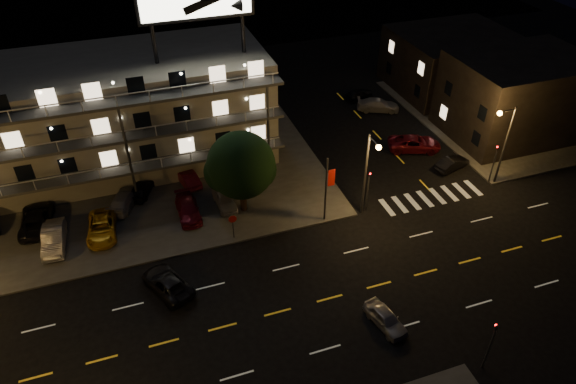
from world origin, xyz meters
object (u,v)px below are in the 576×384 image
object	(u,v)px
lot_car_4	(224,199)
lot_car_7	(124,199)
tree	(241,167)
road_car_west	(167,283)
side_car_0	(452,163)
lot_car_2	(102,228)
road_car_east	(386,318)

from	to	relation	value
lot_car_4	lot_car_7	xyz separation A→B (m)	(-8.46, 2.89, 0.01)
tree	lot_car_4	size ratio (longest dim) A/B	1.98
road_car_west	side_car_0	bearing A→B (deg)	168.94
lot_car_7	side_car_0	world-z (taller)	lot_car_7
lot_car_4	road_car_west	xyz separation A→B (m)	(-6.29, -8.33, -0.14)
lot_car_7	lot_car_2	bearing A→B (deg)	82.76
lot_car_4	road_car_east	size ratio (longest dim) A/B	1.06
tree	lot_car_2	size ratio (longest dim) A/B	1.56
lot_car_7	road_car_east	world-z (taller)	lot_car_7
side_car_0	tree	bearing A→B (deg)	73.92
lot_car_2	lot_car_7	distance (m)	3.94
road_car_east	road_car_west	size ratio (longest dim) A/B	0.76
lot_car_2	road_car_east	world-z (taller)	lot_car_2
tree	road_car_west	distance (m)	11.30
side_car_0	lot_car_7	bearing A→B (deg)	66.91
road_car_west	lot_car_2	bearing A→B (deg)	-86.26
road_car_east	lot_car_4	bearing A→B (deg)	103.00
road_car_west	road_car_east	bearing A→B (deg)	124.74
tree	side_car_0	distance (m)	21.63
lot_car_2	road_car_west	world-z (taller)	lot_car_2
lot_car_2	side_car_0	bearing A→B (deg)	3.27
lot_car_4	road_car_east	bearing A→B (deg)	-69.38
side_car_0	road_car_east	distance (m)	21.46
tree	lot_car_2	distance (m)	12.55
lot_car_2	lot_car_7	xyz separation A→B (m)	(2.07, 3.36, -0.01)
side_car_0	lot_car_2	bearing A→B (deg)	73.15
lot_car_7	tree	bearing A→B (deg)	-177.53
lot_car_4	side_car_0	world-z (taller)	lot_car_4
lot_car_2	lot_car_7	size ratio (longest dim) A/B	1.06
lot_car_7	road_car_east	size ratio (longest dim) A/B	1.26
side_car_0	road_car_east	size ratio (longest dim) A/B	1.03
tree	lot_car_2	bearing A→B (deg)	177.05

